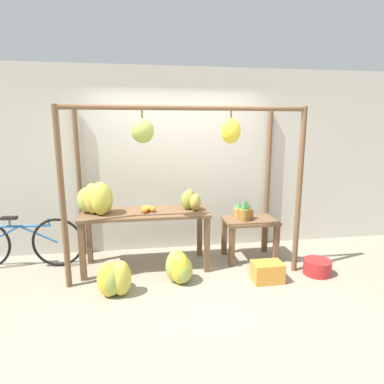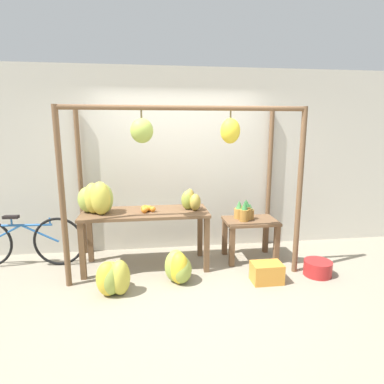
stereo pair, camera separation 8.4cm
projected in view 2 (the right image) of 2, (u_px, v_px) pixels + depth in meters
name	position (u px, v px, depth m)	size (l,w,h in m)	color
ground_plane	(190.00, 289.00, 3.88)	(20.00, 20.00, 0.00)	gray
shop_wall_back	(178.00, 161.00, 5.00)	(8.00, 0.08, 2.80)	beige
stall_awning	(183.00, 159.00, 4.11)	(3.01, 1.21, 2.17)	brown
display_table_main	(145.00, 220.00, 4.38)	(1.70, 0.66, 0.80)	brown
display_table_side	(250.00, 229.00, 4.68)	(0.75, 0.53, 0.60)	brown
banana_pile_on_table	(96.00, 199.00, 4.23)	(0.56, 0.52, 0.44)	#9EB247
orange_pile	(147.00, 209.00, 4.33)	(0.20, 0.19, 0.09)	orange
pineapple_cluster	(245.00, 212.00, 4.65)	(0.28, 0.29, 0.30)	olive
banana_pile_ground_left	(112.00, 278.00, 3.74)	(0.46, 0.47, 0.42)	gold
banana_pile_ground_right	(178.00, 268.00, 4.01)	(0.39, 0.42, 0.41)	#9EB247
fruit_crate_white	(267.00, 273.00, 4.03)	(0.38, 0.26, 0.25)	orange
blue_bucket	(318.00, 268.00, 4.22)	(0.36, 0.36, 0.20)	#AD2323
parked_bicycle	(23.00, 241.00, 4.44)	(1.67, 0.15, 0.74)	black
papaya_pile	(190.00, 200.00, 4.42)	(0.30, 0.30, 0.29)	#B2993D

